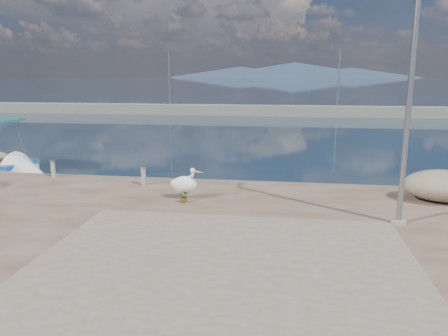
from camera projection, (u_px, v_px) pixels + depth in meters
The scene contains 10 objects.
ground at pixel (206, 235), 13.33m from camera, with size 1400.00×1400.00×0.00m, color #162635.
quay_patch at pixel (224, 263), 10.18m from camera, with size 9.00×7.00×0.01m, color gray.
breakwater at pixel (268, 110), 51.89m from camera, with size 120.00×2.20×7.50m.
mountains at pixel (291, 71), 639.44m from camera, with size 370.00×280.00×22.00m.
pelican at pixel (185, 184), 15.35m from camera, with size 1.17×0.60×1.13m.
lamp_post at pixel (408, 111), 12.24m from camera, with size 0.44×0.96×7.00m.
bollard_near at pixel (143, 175), 17.31m from camera, with size 0.25×0.25×0.78m.
bollard_far at pixel (53, 168), 18.65m from camera, with size 0.25×0.25×0.75m.
potted_plant at pixel (184, 196), 14.96m from camera, with size 0.39×0.34×0.43m, color #33722D.
net_pile_c at pixel (444, 186), 15.12m from camera, with size 2.74×1.96×1.08m, color tan.
Camera 1 is at (2.37, -12.38, 4.82)m, focal length 35.00 mm.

